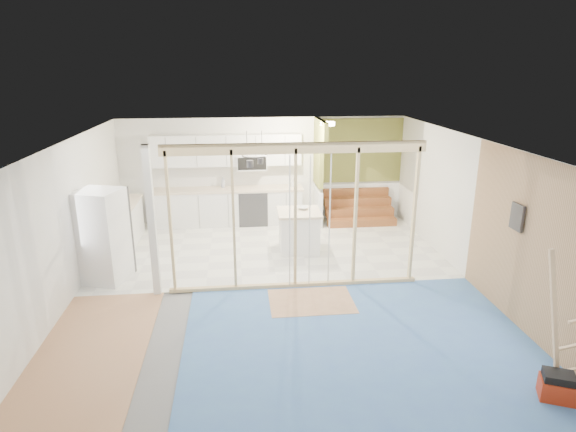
{
  "coord_description": "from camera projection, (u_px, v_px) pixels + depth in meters",
  "views": [
    {
      "loc": [
        -0.67,
        -7.77,
        3.78
      ],
      "look_at": [
        0.24,
        0.6,
        1.15
      ],
      "focal_mm": 30.0,
      "sensor_mm": 36.0,
      "label": 1
    }
  ],
  "objects": [
    {
      "name": "upper_cabinets",
      "position": [
        229.0,
        151.0,
        11.56
      ],
      "size": [
        3.6,
        0.41,
        0.85
      ],
      "color": "silver",
      "rests_on": "room"
    },
    {
      "name": "bowl",
      "position": [
        303.0,
        208.0,
        10.19
      ],
      "size": [
        0.3,
        0.3,
        0.06
      ],
      "primitive_type": "imported",
      "rotation": [
        0.0,
        0.0,
        -0.37
      ],
      "color": "silver",
      "rests_on": "island"
    },
    {
      "name": "base_cabinets",
      "position": [
        199.0,
        212.0,
        11.45
      ],
      "size": [
        4.45,
        2.24,
        0.93
      ],
      "color": "silver",
      "rests_on": "room"
    },
    {
      "name": "stud_frame",
      "position": [
        263.0,
        203.0,
        8.07
      ],
      "size": [
        4.66,
        0.14,
        2.6
      ],
      "color": "#DAC685",
      "rests_on": "room"
    },
    {
      "name": "ladder",
      "position": [
        575.0,
        321.0,
        5.61
      ],
      "size": [
        0.99,
        0.06,
        1.85
      ],
      "rotation": [
        0.0,
        0.0,
        -0.04
      ],
      "color": "#DAB385",
      "rests_on": "room"
    },
    {
      "name": "ceiling_light",
      "position": [
        328.0,
        124.0,
        10.8
      ],
      "size": [
        0.32,
        0.32,
        0.08
      ],
      "primitive_type": "cylinder",
      "color": "#FFEABF",
      "rests_on": "room"
    },
    {
      "name": "soap_bottle_a",
      "position": [
        223.0,
        182.0,
        11.76
      ],
      "size": [
        0.12,
        0.12,
        0.26
      ],
      "primitive_type": "imported",
      "rotation": [
        0.0,
        0.0,
        0.17
      ],
      "color": "#9DA1AF",
      "rests_on": "base_cabinets"
    },
    {
      "name": "room",
      "position": [
        278.0,
        219.0,
        8.18
      ],
      "size": [
        7.01,
        8.01,
        2.61
      ],
      "color": "slate",
      "rests_on": "ground"
    },
    {
      "name": "island",
      "position": [
        299.0,
        231.0,
        10.19
      ],
      "size": [
        0.92,
        0.92,
        0.88
      ],
      "rotation": [
        0.0,
        0.0,
        -0.03
      ],
      "color": "white",
      "rests_on": "room"
    },
    {
      "name": "fridge",
      "position": [
        103.0,
        237.0,
        8.62
      ],
      "size": [
        0.94,
        0.91,
        1.71
      ],
      "rotation": [
        0.0,
        0.0,
        -0.31
      ],
      "color": "silver",
      "rests_on": "room"
    },
    {
      "name": "pot_rack",
      "position": [
        254.0,
        158.0,
        9.74
      ],
      "size": [
        0.52,
        0.52,
        0.72
      ],
      "color": "black",
      "rests_on": "room"
    },
    {
      "name": "electrical_panel",
      "position": [
        517.0,
        217.0,
        7.1
      ],
      "size": [
        0.04,
        0.3,
        0.4
      ],
      "primitive_type": "cube",
      "color": "#37373C",
      "rests_on": "room"
    },
    {
      "name": "green_partition",
      "position": [
        347.0,
        185.0,
        11.97
      ],
      "size": [
        2.25,
        1.51,
        2.6
      ],
      "color": "olive",
      "rests_on": "room"
    },
    {
      "name": "floor_overlays",
      "position": [
        282.0,
        286.0,
        8.63
      ],
      "size": [
        7.0,
        8.0,
        0.03
      ],
      "color": "beige",
      "rests_on": "room"
    },
    {
      "name": "sheathing_panel",
      "position": [
        541.0,
        254.0,
        6.64
      ],
      "size": [
        0.02,
        4.0,
        2.6
      ],
      "primitive_type": "cube",
      "color": "tan",
      "rests_on": "room"
    },
    {
      "name": "soap_bottle_b",
      "position": [
        293.0,
        183.0,
        11.85
      ],
      "size": [
        0.1,
        0.1,
        0.2
      ],
      "primitive_type": "imported",
      "rotation": [
        0.0,
        0.0,
        0.06
      ],
      "color": "silver",
      "rests_on": "base_cabinets"
    },
    {
      "name": "toolbox",
      "position": [
        557.0,
        387.0,
        5.65
      ],
      "size": [
        0.46,
        0.41,
        0.36
      ],
      "rotation": [
        0.0,
        0.0,
        -0.42
      ],
      "color": "#98240E",
      "rests_on": "room"
    }
  ]
}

